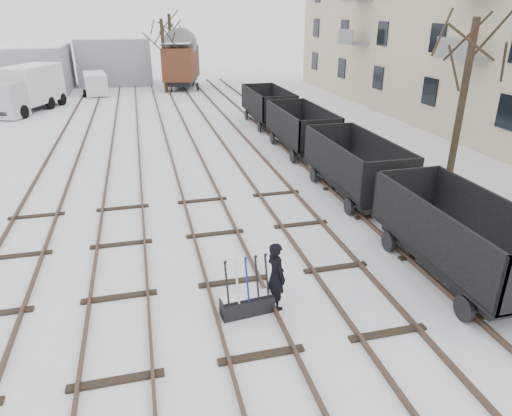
# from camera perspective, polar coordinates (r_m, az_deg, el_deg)

# --- Properties ---
(ground) EXTENTS (120.00, 120.00, 0.00)m
(ground) POSITION_cam_1_polar(r_m,az_deg,el_deg) (12.63, -2.86, -9.27)
(ground) COLOR white
(ground) RESTS_ON ground
(tracks) EXTENTS (13.90, 52.00, 0.16)m
(tracks) POSITION_cam_1_polar(r_m,az_deg,el_deg) (25.13, -9.20, 7.50)
(tracks) COLOR black
(tracks) RESTS_ON ground
(shed_left) EXTENTS (10.00, 8.00, 4.10)m
(shed_left) POSITION_cam_1_polar(r_m,az_deg,el_deg) (47.97, -28.44, 14.97)
(shed_left) COLOR gray
(shed_left) RESTS_ON ground
(shed_right) EXTENTS (7.00, 6.00, 4.50)m
(shed_right) POSITION_cam_1_polar(r_m,az_deg,el_deg) (50.70, -17.21, 17.20)
(shed_right) COLOR gray
(shed_right) RESTS_ON ground
(ground_frame) EXTENTS (1.34, 0.55, 1.49)m
(ground_frame) POSITION_cam_1_polar(r_m,az_deg,el_deg) (11.32, -1.11, -11.82)
(ground_frame) COLOR black
(ground_frame) RESTS_ON ground
(worker) EXTENTS (0.59, 0.74, 1.78)m
(worker) POSITION_cam_1_polar(r_m,az_deg,el_deg) (11.23, 2.51, -8.45)
(worker) COLOR black
(worker) RESTS_ON ground
(freight_wagon_a) EXTENTS (2.23, 5.58, 2.28)m
(freight_wagon_a) POSITION_cam_1_polar(r_m,az_deg,el_deg) (13.61, 23.85, -4.66)
(freight_wagon_a) COLOR black
(freight_wagon_a) RESTS_ON ground
(freight_wagon_b) EXTENTS (2.23, 5.58, 2.28)m
(freight_wagon_b) POSITION_cam_1_polar(r_m,az_deg,el_deg) (18.57, 12.20, 4.17)
(freight_wagon_b) COLOR black
(freight_wagon_b) RESTS_ON ground
(freight_wagon_c) EXTENTS (2.23, 5.58, 2.28)m
(freight_wagon_c) POSITION_cam_1_polar(r_m,az_deg,el_deg) (24.22, 5.62, 9.04)
(freight_wagon_c) COLOR black
(freight_wagon_c) RESTS_ON ground
(freight_wagon_d) EXTENTS (2.23, 5.58, 2.28)m
(freight_wagon_d) POSITION_cam_1_polar(r_m,az_deg,el_deg) (30.16, 1.49, 11.98)
(freight_wagon_d) COLOR black
(freight_wagon_d) RESTS_ON ground
(box_van_wagon) EXTENTS (4.27, 6.12, 4.24)m
(box_van_wagon) POSITION_cam_1_polar(r_m,az_deg,el_deg) (45.64, -9.33, 17.59)
(box_van_wagon) COLOR black
(box_van_wagon) RESTS_ON ground
(lorry) EXTENTS (4.00, 7.38, 3.21)m
(lorry) POSITION_cam_1_polar(r_m,az_deg,el_deg) (38.15, -26.71, 13.18)
(lorry) COLOR black
(lorry) RESTS_ON ground
(panel_van) EXTENTS (2.31, 4.41, 1.86)m
(panel_van) POSITION_cam_1_polar(r_m,az_deg,el_deg) (44.30, -19.43, 14.49)
(panel_van) COLOR silver
(panel_van) RESTS_ON ground
(tree_near) EXTENTS (0.30, 0.30, 6.63)m
(tree_near) POSITION_cam_1_polar(r_m,az_deg,el_deg) (20.94, 24.31, 11.75)
(tree_near) COLOR black
(tree_near) RESTS_ON ground
(tree_far_left) EXTENTS (0.30, 0.30, 6.27)m
(tree_far_left) POSITION_cam_1_polar(r_m,az_deg,el_deg) (43.36, -11.45, 18.04)
(tree_far_left) COLOR black
(tree_far_left) RESTS_ON ground
(tree_far_right) EXTENTS (0.30, 0.30, 6.65)m
(tree_far_right) POSITION_cam_1_polar(r_m,az_deg,el_deg) (47.16, -10.54, 18.73)
(tree_far_right) COLOR black
(tree_far_right) RESTS_ON ground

